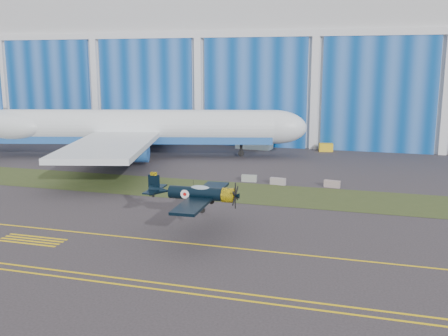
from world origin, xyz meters
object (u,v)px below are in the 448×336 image
(jetliner, at_px, (135,90))
(tug, at_px, (326,147))
(warbird, at_px, (196,193))
(shipping_container, at_px, (254,141))

(jetliner, relative_size, tug, 31.16)
(warbird, bearing_deg, jetliner, 120.90)
(warbird, bearing_deg, shipping_container, 94.82)
(shipping_container, distance_m, tug, 12.92)
(tug, bearing_deg, warbird, -109.33)
(jetliner, distance_m, tug, 34.72)
(jetliner, height_order, shipping_container, jetliner)
(jetliner, bearing_deg, warbird, -71.74)
(warbird, height_order, jetliner, jetliner)
(warbird, height_order, tug, warbird)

